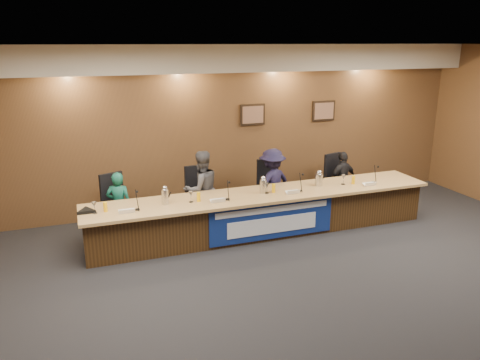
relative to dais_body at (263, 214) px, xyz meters
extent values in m
plane|color=black|center=(0.00, -2.40, -0.35)|extent=(10.00, 10.00, 0.00)
cube|color=silver|center=(0.00, -2.40, 2.85)|extent=(10.00, 8.00, 0.04)
cube|color=brown|center=(0.00, 1.60, 1.25)|extent=(10.00, 0.04, 3.20)
cube|color=beige|center=(0.00, 1.35, 2.60)|extent=(10.00, 0.50, 0.50)
cube|color=#392410|center=(0.00, 0.00, 0.00)|extent=(6.00, 0.80, 0.70)
cube|color=tan|center=(0.00, -0.05, 0.38)|extent=(6.10, 0.95, 0.05)
cube|color=navy|center=(0.00, -0.41, 0.03)|extent=(2.20, 0.02, 0.65)
cube|color=silver|center=(0.00, -0.43, 0.23)|extent=(2.00, 0.01, 0.10)
cube|color=silver|center=(0.00, -0.43, -0.05)|extent=(1.60, 0.01, 0.28)
cube|color=black|center=(0.40, 1.57, 1.50)|extent=(0.52, 0.04, 0.42)
cube|color=black|center=(2.00, 1.57, 1.50)|extent=(0.52, 0.04, 0.42)
imported|color=#125544|center=(-2.38, 0.65, 0.23)|extent=(0.49, 0.40, 1.16)
imported|color=#47464B|center=(-0.93, 0.65, 0.36)|extent=(0.78, 0.67, 1.41)
imported|color=#191532|center=(0.45, 0.65, 0.32)|extent=(0.99, 0.77, 1.34)
imported|color=black|center=(1.98, 0.65, 0.24)|extent=(0.73, 0.43, 1.17)
cube|color=black|center=(-2.38, 0.75, 0.13)|extent=(0.63, 0.63, 0.08)
cube|color=black|center=(-0.93, 0.75, 0.13)|extent=(0.52, 0.52, 0.08)
cube|color=black|center=(0.45, 0.75, 0.13)|extent=(0.56, 0.56, 0.08)
cube|color=black|center=(1.98, 0.75, 0.13)|extent=(0.60, 0.60, 0.08)
cube|color=white|center=(-2.34, -0.28, 0.45)|extent=(0.24, 0.08, 0.10)
cylinder|color=black|center=(-2.17, -0.17, 0.41)|extent=(0.07, 0.07, 0.02)
cylinder|color=yellow|center=(-2.64, -0.08, 0.47)|extent=(0.06, 0.06, 0.15)
cylinder|color=silver|center=(-2.80, -0.10, 0.49)|extent=(0.08, 0.08, 0.18)
cube|color=white|center=(-0.89, -0.27, 0.45)|extent=(0.24, 0.08, 0.10)
cylinder|color=black|center=(-0.71, -0.18, 0.41)|extent=(0.07, 0.07, 0.02)
cylinder|color=yellow|center=(-1.17, -0.09, 0.47)|extent=(0.06, 0.06, 0.15)
cylinder|color=silver|center=(-1.30, -0.09, 0.49)|extent=(0.08, 0.08, 0.18)
cube|color=white|center=(0.44, -0.27, 0.45)|extent=(0.24, 0.08, 0.10)
cylinder|color=black|center=(0.61, -0.16, 0.41)|extent=(0.07, 0.07, 0.02)
cylinder|color=yellow|center=(0.16, -0.07, 0.47)|extent=(0.06, 0.06, 0.15)
cylinder|color=silver|center=(0.03, -0.08, 0.49)|extent=(0.08, 0.08, 0.18)
cube|color=white|center=(1.96, -0.32, 0.45)|extent=(0.24, 0.08, 0.10)
cylinder|color=black|center=(2.13, -0.16, 0.41)|extent=(0.07, 0.07, 0.02)
cylinder|color=yellow|center=(1.73, -0.10, 0.47)|extent=(0.06, 0.06, 0.15)
cylinder|color=silver|center=(1.55, -0.07, 0.49)|extent=(0.08, 0.08, 0.18)
cylinder|color=silver|center=(-1.71, -0.05, 0.53)|extent=(0.11, 0.11, 0.25)
cylinder|color=silver|center=(-0.02, -0.04, 0.52)|extent=(0.12, 0.12, 0.24)
cylinder|color=silver|center=(1.09, 0.02, 0.51)|extent=(0.13, 0.13, 0.22)
cylinder|color=black|center=(-2.92, -0.02, 0.43)|extent=(0.32, 0.32, 0.05)
camera|label=1|loc=(-2.96, -7.09, 2.90)|focal=35.00mm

